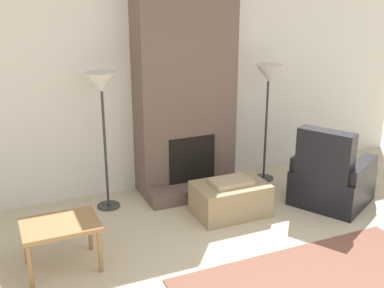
{
  "coord_description": "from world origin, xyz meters",
  "views": [
    {
      "loc": [
        -2.22,
        -2.37,
        2.5
      ],
      "look_at": [
        0.0,
        2.7,
        0.65
      ],
      "focal_mm": 45.0,
      "sensor_mm": 36.0,
      "label": 1
    }
  ],
  "objects_px": {
    "armchair": "(330,181)",
    "floor_lamp_left": "(102,91)",
    "ottoman": "(230,198)",
    "side_table": "(60,229)",
    "floor_lamp_right": "(268,80)"
  },
  "relations": [
    {
      "from": "armchair",
      "to": "floor_lamp_left",
      "type": "bearing_deg",
      "value": 38.92
    },
    {
      "from": "ottoman",
      "to": "side_table",
      "type": "distance_m",
      "value": 1.96
    },
    {
      "from": "side_table",
      "to": "floor_lamp_right",
      "type": "height_order",
      "value": "floor_lamp_right"
    },
    {
      "from": "ottoman",
      "to": "side_table",
      "type": "xyz_separation_m",
      "value": [
        -1.92,
        -0.34,
        0.2
      ]
    },
    {
      "from": "floor_lamp_left",
      "to": "floor_lamp_right",
      "type": "distance_m",
      "value": 2.13
    },
    {
      "from": "ottoman",
      "to": "armchair",
      "type": "distance_m",
      "value": 1.23
    },
    {
      "from": "side_table",
      "to": "floor_lamp_right",
      "type": "relative_size",
      "value": 0.44
    },
    {
      "from": "armchair",
      "to": "side_table",
      "type": "relative_size",
      "value": 1.6
    },
    {
      "from": "ottoman",
      "to": "floor_lamp_right",
      "type": "height_order",
      "value": "floor_lamp_right"
    },
    {
      "from": "armchair",
      "to": "floor_lamp_left",
      "type": "relative_size",
      "value": 0.69
    },
    {
      "from": "armchair",
      "to": "side_table",
      "type": "height_order",
      "value": "armchair"
    },
    {
      "from": "ottoman",
      "to": "floor_lamp_left",
      "type": "bearing_deg",
      "value": 148.48
    },
    {
      "from": "armchair",
      "to": "side_table",
      "type": "distance_m",
      "value": 3.13
    },
    {
      "from": "side_table",
      "to": "floor_lamp_right",
      "type": "distance_m",
      "value": 3.18
    },
    {
      "from": "floor_lamp_left",
      "to": "armchair",
      "type": "bearing_deg",
      "value": -21.97
    }
  ]
}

